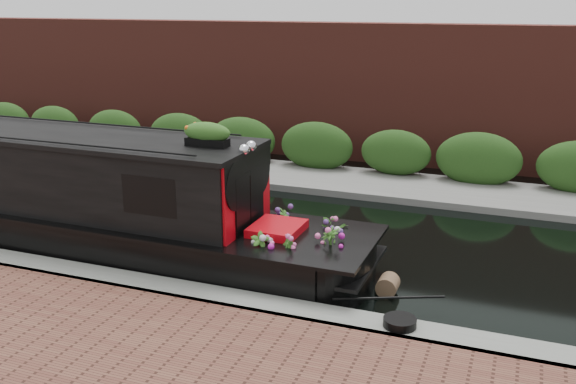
% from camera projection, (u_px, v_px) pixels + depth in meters
% --- Properties ---
extents(ground, '(80.00, 80.00, 0.00)m').
position_uv_depth(ground, '(242.00, 232.00, 13.37)').
color(ground, black).
rests_on(ground, ground).
extents(near_bank_coping, '(40.00, 0.60, 0.50)m').
position_uv_depth(near_bank_coping, '(157.00, 298.00, 10.42)').
color(near_bank_coping, gray).
rests_on(near_bank_coping, ground).
extents(far_bank_path, '(40.00, 2.40, 0.34)m').
position_uv_depth(far_bank_path, '(308.00, 181.00, 17.13)').
color(far_bank_path, slate).
rests_on(far_bank_path, ground).
extents(far_hedge, '(40.00, 1.10, 2.80)m').
position_uv_depth(far_hedge, '(318.00, 172.00, 17.94)').
color(far_hedge, '#224517').
rests_on(far_hedge, ground).
extents(far_brick_wall, '(40.00, 1.00, 8.00)m').
position_uv_depth(far_brick_wall, '(339.00, 156.00, 19.81)').
color(far_brick_wall, '#5E271F').
rests_on(far_brick_wall, ground).
extents(narrowboat, '(12.37, 2.30, 2.89)m').
position_uv_depth(narrowboat, '(51.00, 201.00, 12.58)').
color(narrowboat, black).
rests_on(narrowboat, ground).
extents(rope_fender, '(0.34, 0.37, 0.34)m').
position_uv_depth(rope_fender, '(388.00, 285.00, 10.49)').
color(rope_fender, brown).
rests_on(rope_fender, ground).
extents(coiled_mooring_rope, '(0.47, 0.47, 0.12)m').
position_uv_depth(coiled_mooring_rope, '(400.00, 322.00, 9.00)').
color(coiled_mooring_rope, black).
rests_on(coiled_mooring_rope, near_bank_coping).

